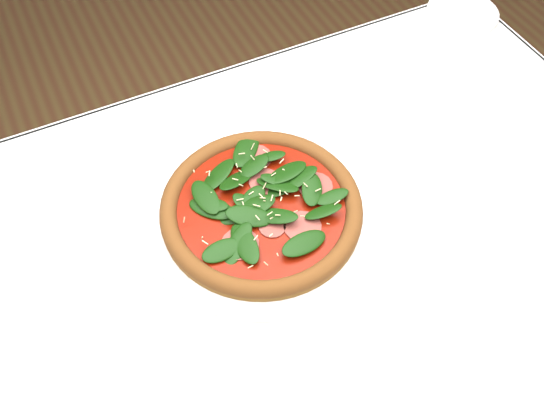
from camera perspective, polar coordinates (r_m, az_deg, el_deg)
name	(u,v)px	position (r m, az deg, el deg)	size (l,w,h in m)	color
ground	(291,407)	(1.58, 1.77, -18.54)	(6.00, 6.00, 0.00)	brown
dining_table	(301,275)	(0.98, 2.72, -6.70)	(1.21, 0.81, 0.75)	silver
plate	(261,214)	(0.92, -1.00, -0.96)	(0.35, 0.35, 0.02)	white
pizza	(261,206)	(0.90, -1.02, -0.21)	(0.37, 0.37, 0.04)	#916123
saucer_far	(462,13)	(1.33, 17.49, 16.78)	(0.14, 0.14, 0.01)	white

